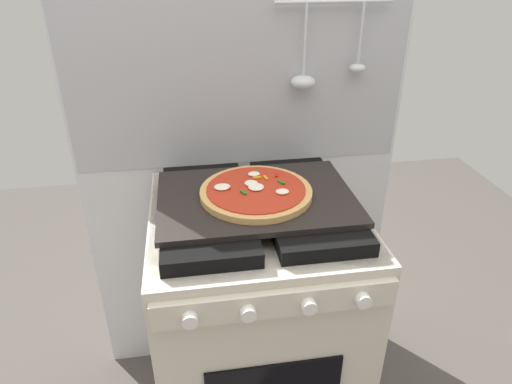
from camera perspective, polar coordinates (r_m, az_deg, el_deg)
kitchen_backsplash at (r=1.60m, az=-1.82°, el=1.28°), size 1.10×0.09×1.55m
stove at (r=1.53m, az=0.01°, el=-15.88°), size 0.60×0.64×0.90m
baking_tray at (r=1.25m, az=0.00°, el=-0.72°), size 0.54×0.38×0.02m
pizza_left at (r=1.25m, az=-0.07°, el=0.15°), size 0.31×0.31×0.03m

